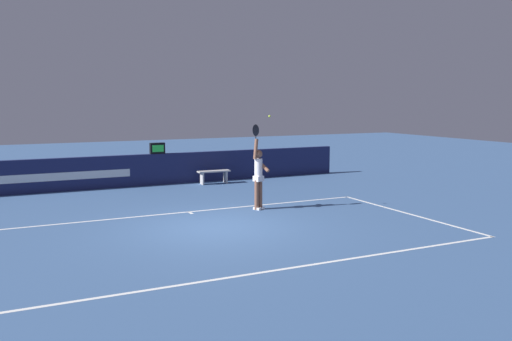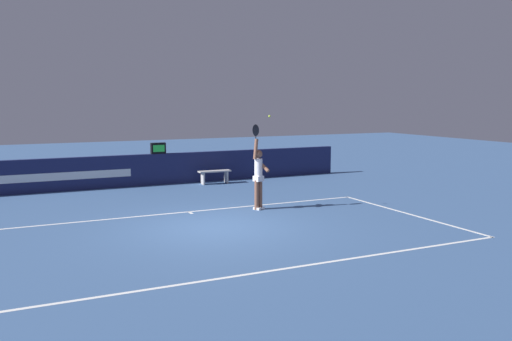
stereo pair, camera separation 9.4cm
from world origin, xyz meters
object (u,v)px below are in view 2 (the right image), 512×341
speed_display (158,148)px  tennis_player (258,174)px  tennis_ball (269,116)px  courtside_bench_near (215,174)px

speed_display → tennis_player: size_ratio=0.22×
tennis_player → tennis_ball: (0.19, -0.33, 1.69)m
tennis_player → courtside_bench_near: bearing=83.2°
speed_display → courtside_bench_near: speed_display is taller
tennis_player → courtside_bench_near: tennis_player is taller
speed_display → tennis_ball: tennis_ball is taller
tennis_player → courtside_bench_near: (0.62, 5.16, -0.68)m
tennis_ball → courtside_bench_near: size_ratio=0.05×
tennis_player → tennis_ball: bearing=-59.6°
speed_display → tennis_ball: (1.57, -6.20, 1.35)m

